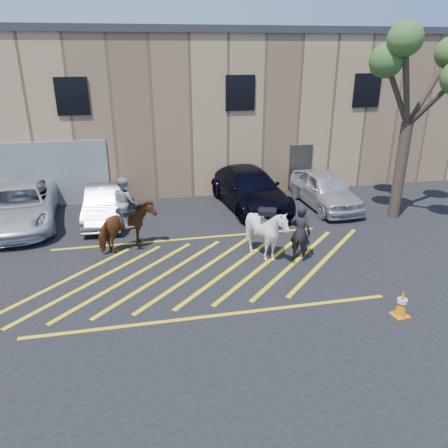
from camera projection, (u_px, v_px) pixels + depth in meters
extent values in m
plane|color=black|center=(198.00, 267.00, 13.78)|extent=(90.00, 90.00, 0.00)
imported|color=silver|center=(20.00, 206.00, 16.83)|extent=(3.06, 5.75, 1.54)
imported|color=gray|center=(105.00, 204.00, 17.31)|extent=(1.62, 4.14, 1.34)
imported|color=black|center=(249.00, 189.00, 18.72)|extent=(2.92, 5.80, 1.62)
imported|color=silver|center=(325.00, 189.00, 18.79)|extent=(1.98, 4.55, 1.53)
imported|color=black|center=(300.00, 232.00, 13.96)|extent=(0.81, 0.77, 1.86)
cube|color=tan|center=(163.00, 107.00, 23.37)|extent=(32.00, 10.00, 7.00)
cube|color=#2D2D30|center=(160.00, 32.00, 22.00)|extent=(32.20, 10.20, 0.30)
cube|color=black|center=(72.00, 96.00, 17.63)|extent=(1.30, 0.08, 1.50)
cube|color=black|center=(240.00, 93.00, 18.94)|extent=(1.30, 0.08, 1.50)
cube|color=black|center=(367.00, 90.00, 20.07)|extent=(1.30, 0.08, 1.50)
cube|color=#38332D|center=(300.00, 168.00, 20.82)|extent=(1.10, 0.08, 2.20)
cube|color=yellow|center=(57.00, 285.00, 12.72)|extent=(4.20, 4.20, 0.01)
cube|color=yellow|center=(94.00, 281.00, 12.92)|extent=(4.20, 4.20, 0.01)
cube|color=yellow|center=(130.00, 277.00, 13.12)|extent=(4.20, 4.20, 0.01)
cube|color=yellow|center=(165.00, 274.00, 13.31)|extent=(4.20, 4.20, 0.01)
cube|color=yellow|center=(199.00, 271.00, 13.51)|extent=(4.20, 4.20, 0.01)
cube|color=yellow|center=(232.00, 268.00, 13.71)|extent=(4.20, 4.20, 0.01)
cube|color=yellow|center=(265.00, 264.00, 13.90)|extent=(4.20, 4.20, 0.01)
cube|color=yellow|center=(296.00, 261.00, 14.10)|extent=(4.20, 4.20, 0.01)
cube|color=yellow|center=(326.00, 258.00, 14.30)|extent=(4.20, 4.20, 0.01)
cube|color=yellow|center=(189.00, 239.00, 15.78)|extent=(9.50, 0.12, 0.01)
cube|color=yellow|center=(214.00, 316.00, 11.24)|extent=(9.50, 0.12, 0.01)
imported|color=#632F17|center=(127.00, 227.00, 14.65)|extent=(2.12, 1.72, 1.63)
imported|color=#91939B|center=(125.00, 202.00, 14.31)|extent=(0.95, 1.01, 1.66)
cube|color=black|center=(126.00, 212.00, 14.43)|extent=(0.68, 0.71, 0.14)
imported|color=white|center=(266.00, 233.00, 14.00)|extent=(1.95, 2.06, 1.82)
cube|color=black|center=(267.00, 212.00, 13.73)|extent=(0.68, 0.62, 0.14)
cube|color=orange|center=(400.00, 315.00, 11.25)|extent=(0.43, 0.43, 0.03)
cone|color=orange|center=(402.00, 303.00, 11.12)|extent=(0.32, 0.32, 0.70)
cylinder|color=silver|center=(402.00, 301.00, 11.09)|extent=(0.25, 0.25, 0.10)
cylinder|color=#4C3C2E|center=(400.00, 171.00, 17.19)|extent=(0.44, 0.44, 3.80)
cylinder|color=#48362C|center=(429.00, 89.00, 16.31)|extent=(1.76, 0.51, 2.68)
cylinder|color=#45332A|center=(397.00, 93.00, 16.87)|extent=(0.33, 1.88, 2.34)
cylinder|color=#423728|center=(397.00, 94.00, 15.97)|extent=(1.40, 0.20, 2.39)
cylinder|color=#413327|center=(431.00, 103.00, 15.58)|extent=(0.78, 1.62, 1.96)
cylinder|color=#4B3D2D|center=(406.00, 84.00, 15.61)|extent=(1.16, 0.77, 3.11)
sphere|color=#557231|center=(387.00, 62.00, 17.22)|extent=(1.20, 1.20, 1.20)
sphere|color=#396129|center=(386.00, 61.00, 15.42)|extent=(1.20, 1.20, 1.20)
sphere|color=#497331|center=(405.00, 39.00, 14.71)|extent=(1.20, 1.20, 1.20)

